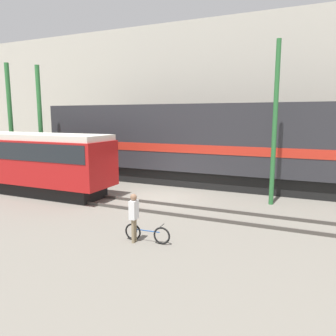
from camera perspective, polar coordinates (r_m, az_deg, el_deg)
The scene contains 11 objects.
ground_plane at distance 17.40m, azimuth -1.74°, elevation -5.27°, with size 120.00×120.00×0.00m, color slate.
track_near at distance 15.83m, azimuth -4.62°, elevation -6.50°, with size 60.00×1.51×0.14m.
track_far at distance 21.19m, azimuth 3.26°, elevation -2.49°, with size 60.00×1.51×0.14m.
building_backdrop at distance 28.93m, azimuth 9.53°, elevation 11.91°, with size 47.45×6.00×11.61m.
freight_locomotive at distance 20.38m, azimuth 6.94°, elevation 4.23°, with size 21.86×3.04×5.61m.
streetcar at distance 19.62m, azimuth -22.42°, elevation 1.38°, with size 9.50×2.54×3.35m.
bicycle at distance 11.49m, azimuth -3.65°, elevation -11.32°, with size 1.69×0.44×0.67m.
person at distance 11.31m, azimuth -5.97°, elevation -7.80°, with size 0.24×0.37×1.71m.
utility_pole_left at distance 25.28m, azimuth -25.72°, elevation 7.30°, with size 0.30×0.30×7.84m.
utility_pole_center at distance 23.28m, azimuth -21.33°, elevation 7.12°, with size 0.28×0.28×7.54m.
utility_pole_right at distance 16.48m, azimuth 18.10°, elevation 7.21°, with size 0.22×0.22×7.80m.
Camera 1 is at (7.36, -15.17, 4.31)m, focal length 35.00 mm.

